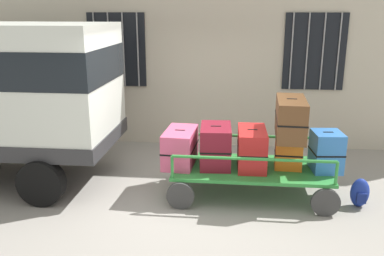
% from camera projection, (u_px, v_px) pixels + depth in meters
% --- Properties ---
extents(ground_plane, '(40.00, 40.00, 0.00)m').
position_uv_depth(ground_plane, '(190.00, 195.00, 6.50)').
color(ground_plane, gray).
extents(building_wall, '(12.00, 0.38, 5.00)m').
position_uv_depth(building_wall, '(204.00, 25.00, 8.40)').
color(building_wall, '#BCB29E').
rests_on(building_wall, ground).
extents(luggage_cart, '(2.46, 1.28, 0.46)m').
position_uv_depth(luggage_cart, '(251.00, 171.00, 6.42)').
color(luggage_cart, '#2D8438').
rests_on(luggage_cart, ground).
extents(cart_railing, '(2.34, 1.14, 0.35)m').
position_uv_depth(cart_railing, '(252.00, 149.00, 6.32)').
color(cart_railing, '#2D8438').
rests_on(cart_railing, luggage_cart).
extents(suitcase_left_bottom, '(0.51, 0.86, 0.55)m').
position_uv_depth(suitcase_left_bottom, '(180.00, 147.00, 6.47)').
color(suitcase_left_bottom, '#CC4C72').
rests_on(suitcase_left_bottom, luggage_cart).
extents(suitcase_midleft_bottom, '(0.51, 0.76, 0.64)m').
position_uv_depth(suitcase_midleft_bottom, '(216.00, 146.00, 6.40)').
color(suitcase_midleft_bottom, maroon).
rests_on(suitcase_midleft_bottom, luggage_cart).
extents(suitcase_center_bottom, '(0.45, 0.84, 0.60)m').
position_uv_depth(suitcase_center_bottom, '(252.00, 148.00, 6.35)').
color(suitcase_center_bottom, '#B21E1E').
rests_on(suitcase_center_bottom, luggage_cart).
extents(suitcase_midright_bottom, '(0.42, 0.31, 0.50)m').
position_uv_depth(suitcase_midright_bottom, '(288.00, 153.00, 6.28)').
color(suitcase_midright_bottom, orange).
rests_on(suitcase_midright_bottom, luggage_cart).
extents(suitcase_midright_middle, '(0.48, 0.98, 0.59)m').
position_uv_depth(suitcase_midright_middle, '(291.00, 118.00, 6.15)').
color(suitcase_midright_middle, brown).
rests_on(suitcase_midright_middle, suitcase_midright_bottom).
extents(suitcase_right_bottom, '(0.47, 0.53, 0.60)m').
position_uv_depth(suitcase_right_bottom, '(326.00, 151.00, 6.20)').
color(suitcase_right_bottom, '#3372C6').
rests_on(suitcase_right_bottom, luggage_cart).
extents(backpack, '(0.27, 0.22, 0.44)m').
position_uv_depth(backpack, '(360.00, 193.00, 6.06)').
color(backpack, navy).
rests_on(backpack, ground).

